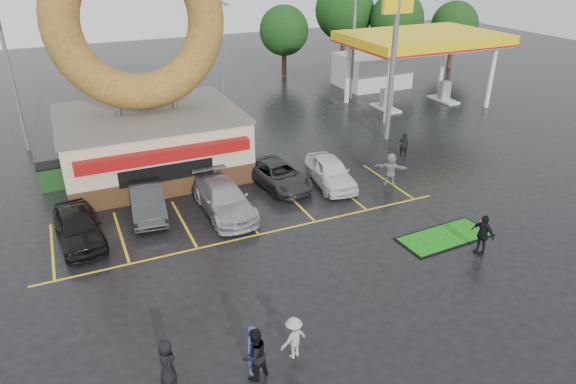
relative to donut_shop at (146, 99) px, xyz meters
name	(u,v)px	position (x,y,z in m)	size (l,w,h in m)	color
ground	(289,272)	(3.00, -12.97, -4.46)	(120.00, 120.00, 0.00)	black
donut_shop	(146,99)	(0.00, 0.00, 0.00)	(10.20, 8.70, 13.50)	#472B19
gas_station	(399,54)	(23.00, 7.97, -0.77)	(12.30, 13.65, 5.90)	silver
shell_sign	(396,30)	(16.00, -0.97, 2.91)	(2.20, 0.36, 10.60)	slate
streetlight_left	(12,79)	(-7.00, 6.95, 0.32)	(0.40, 2.21, 9.00)	slate
streetlight_mid	(221,57)	(7.00, 7.95, 0.32)	(0.40, 2.21, 9.00)	slate
streetlight_right	(354,43)	(19.00, 8.95, 0.32)	(0.40, 2.21, 9.00)	slate
tree_far_a	(397,19)	(29.00, 17.03, 0.72)	(5.60, 5.60, 8.00)	#332114
tree_far_b	(454,25)	(35.00, 15.03, 0.07)	(4.90, 4.90, 7.00)	#332114
tree_far_c	(345,11)	(25.00, 21.03, 1.37)	(6.30, 6.30, 9.00)	#332114
tree_far_d	(284,31)	(17.00, 19.03, 0.07)	(4.90, 4.90, 7.00)	#332114
car_black	(78,227)	(-4.75, -6.74, -3.67)	(1.87, 4.65, 1.58)	black
car_dgrey	(148,201)	(-1.36, -5.34, -3.70)	(1.61, 4.63, 1.53)	#29292B
car_silver	(224,199)	(2.22, -6.78, -3.68)	(2.19, 5.38, 1.56)	#A3A2A7
car_grey	(278,175)	(5.99, -4.97, -3.79)	(2.24, 4.86, 1.35)	#2B2A2D
car_white	(330,172)	(8.75, -6.02, -3.67)	(1.87, 4.66, 1.59)	silver
person_blue	(255,350)	(-0.25, -17.54, -3.57)	(0.65, 0.43, 1.79)	navy
person_blackjkt	(255,354)	(-0.33, -17.76, -3.53)	(0.91, 0.71, 1.87)	black
person_hoodie	(294,338)	(1.17, -17.43, -3.68)	(1.01, 0.58, 1.56)	#9A999C
person_bystander	(167,362)	(-2.89, -16.82, -3.66)	(0.79, 0.51, 1.62)	black
person_cameraman	(482,234)	(11.40, -15.07, -3.52)	(1.10, 0.46, 1.89)	black
person_walker_near	(390,169)	(11.79, -7.49, -3.50)	(1.79, 0.57, 1.93)	gray
person_walker_far	(404,144)	(15.09, -4.18, -3.66)	(0.59, 0.38, 1.61)	black
dumpster	(56,176)	(-5.45, 0.12, -3.81)	(1.80, 1.20, 1.30)	#1D471B
putting_green	(445,237)	(10.86, -13.41, -4.43)	(4.60, 2.17, 0.56)	black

